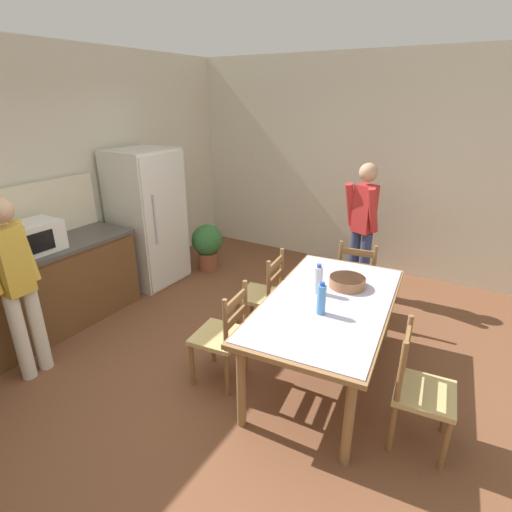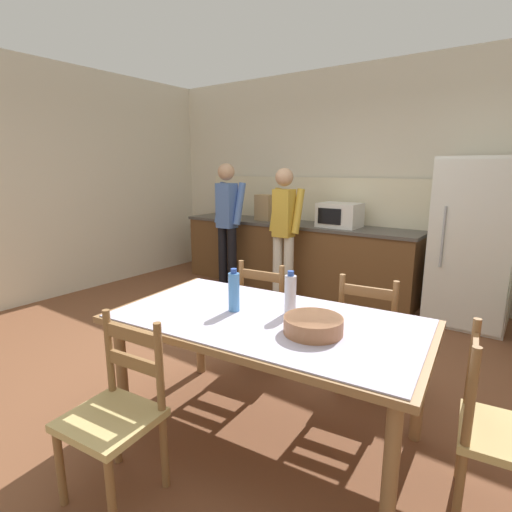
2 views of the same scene
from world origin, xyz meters
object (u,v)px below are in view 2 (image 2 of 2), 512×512
bottle_off_centre (290,294)px  chair_head_end (498,432)px  paper_bag (264,208)px  refrigerator (474,243)px  chair_side_near_left (116,413)px  person_at_counter (284,228)px  chair_side_far_right (369,335)px  person_at_sink (227,219)px  dining_table (267,330)px  microwave (340,215)px  serving_bowl (313,324)px  bottle_near_centre (234,291)px  chair_side_far_left (268,315)px

bottle_off_centre → chair_head_end: 1.22m
paper_bag → refrigerator: bearing=-0.2°
chair_side_near_left → person_at_counter: 3.27m
chair_side_far_right → chair_head_end: 1.13m
person_at_sink → dining_table: bearing=-136.1°
microwave → chair_side_far_right: bearing=-59.9°
paper_bag → chair_side_far_right: bearing=-40.7°
serving_bowl → person_at_counter: (-1.62, 2.32, 0.10)m
paper_bag → chair_side_far_right: paper_bag is taller
bottle_off_centre → chair_side_near_left: size_ratio=0.30×
refrigerator → bottle_near_centre: 2.95m
bottle_off_centre → serving_bowl: bearing=-35.3°
serving_bowl → paper_bag: bearing=128.7°
chair_head_end → person_at_sink: 4.08m
bottle_off_centre → person_at_sink: person_at_sink is taller
bottle_near_centre → chair_side_far_left: bottle_near_centre is taller
person_at_sink → paper_bag: bearing=-28.9°
refrigerator → person_at_sink: refrigerator is taller
paper_bag → dining_table: bearing=-55.2°
microwave → bottle_near_centre: (0.56, -2.81, -0.17)m
bottle_off_centre → chair_side_near_left: 1.14m
refrigerator → chair_head_end: (0.50, -2.66, -0.43)m
bottle_near_centre → paper_bag: bearing=121.2°
bottle_near_centre → person_at_counter: person_at_counter is taller
chair_side_near_left → microwave: bearing=91.3°
dining_table → person_at_sink: (-2.20, 2.29, 0.27)m
chair_side_far_right → bottle_near_centre: bearing=48.9°
bottle_off_centre → bottle_near_centre: bearing=-153.6°
chair_side_far_right → person_at_counter: bearing=-48.6°
bottle_near_centre → serving_bowl: (0.56, -0.02, -0.07)m
dining_table → serving_bowl: (0.33, -0.04, 0.13)m
chair_side_far_right → chair_head_end: same height
chair_side_far_left → bottle_off_centre: bearing=126.0°
bottle_near_centre → chair_side_far_right: bearing=56.0°
person_at_sink → refrigerator: bearing=-80.7°
bottle_near_centre → bottle_off_centre: (0.31, 0.15, 0.00)m
microwave → paper_bag: bearing=-179.6°
dining_table → bottle_off_centre: 0.25m
paper_bag → person_at_counter: 0.84m
refrigerator → chair_side_far_right: 2.03m
refrigerator → microwave: refrigerator is taller
refrigerator → chair_side_far_left: (-1.20, -2.02, -0.43)m
bottle_off_centre → chair_side_far_left: 0.95m
paper_bag → person_at_counter: (0.64, -0.51, -0.17)m
serving_bowl → chair_side_far_left: size_ratio=0.35×
dining_table → chair_head_end: chair_head_end is taller
dining_table → person_at_sink: size_ratio=1.15×
paper_bag → serving_bowl: bearing=-51.3°
chair_side_far_right → chair_side_near_left: 1.79m
chair_side_far_right → person_at_sink: 2.98m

